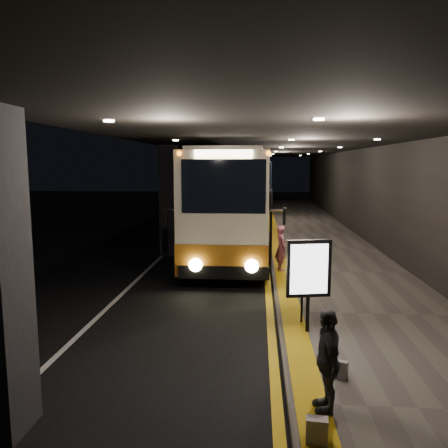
{
  "coord_description": "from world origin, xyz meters",
  "views": [
    {
      "loc": [
        2.03,
        -13.35,
        3.65
      ],
      "look_at": [
        0.91,
        0.86,
        1.7
      ],
      "focal_mm": 35.0,
      "sensor_mm": 36.0,
      "label": 1
    }
  ],
  "objects_px": {
    "coach_main": "(236,205)",
    "bag_polka": "(340,370)",
    "passenger_boarding": "(281,248)",
    "bag_plain": "(317,431)",
    "passenger_waiting_grey": "(327,360)",
    "stanchion_post": "(302,299)",
    "coach_second": "(243,191)",
    "info_sign": "(309,270)"
  },
  "relations": [
    {
      "from": "bag_polka",
      "to": "info_sign",
      "type": "bearing_deg",
      "value": 98.67
    },
    {
      "from": "bag_plain",
      "to": "stanchion_post",
      "type": "bearing_deg",
      "value": 87.08
    },
    {
      "from": "coach_main",
      "to": "coach_second",
      "type": "distance_m",
      "value": 11.02
    },
    {
      "from": "coach_main",
      "to": "passenger_waiting_grey",
      "type": "relative_size",
      "value": 8.72
    },
    {
      "from": "coach_main",
      "to": "passenger_boarding",
      "type": "relative_size",
      "value": 8.66
    },
    {
      "from": "bag_polka",
      "to": "coach_second",
      "type": "bearing_deg",
      "value": 96.05
    },
    {
      "from": "passenger_waiting_grey",
      "to": "coach_second",
      "type": "bearing_deg",
      "value": -178.66
    },
    {
      "from": "coach_second",
      "to": "bag_polka",
      "type": "height_order",
      "value": "coach_second"
    },
    {
      "from": "coach_main",
      "to": "info_sign",
      "type": "relative_size",
      "value": 6.64
    },
    {
      "from": "passenger_boarding",
      "to": "bag_polka",
      "type": "xyz_separation_m",
      "value": [
        0.6,
        -7.41,
        -0.6
      ]
    },
    {
      "from": "bag_polka",
      "to": "passenger_boarding",
      "type": "bearing_deg",
      "value": 94.6
    },
    {
      "from": "coach_second",
      "to": "stanchion_post",
      "type": "bearing_deg",
      "value": -85.63
    },
    {
      "from": "passenger_waiting_grey",
      "to": "bag_polka",
      "type": "relative_size",
      "value": 4.82
    },
    {
      "from": "coach_main",
      "to": "coach_second",
      "type": "bearing_deg",
      "value": 90.96
    },
    {
      "from": "coach_second",
      "to": "info_sign",
      "type": "height_order",
      "value": "coach_second"
    },
    {
      "from": "coach_second",
      "to": "bag_polka",
      "type": "xyz_separation_m",
      "value": [
        2.4,
        -22.63,
        -1.56
      ]
    },
    {
      "from": "info_sign",
      "to": "stanchion_post",
      "type": "height_order",
      "value": "info_sign"
    },
    {
      "from": "coach_second",
      "to": "info_sign",
      "type": "relative_size",
      "value": 6.31
    },
    {
      "from": "passenger_waiting_grey",
      "to": "bag_plain",
      "type": "xyz_separation_m",
      "value": [
        -0.23,
        -0.79,
        -0.58
      ]
    },
    {
      "from": "coach_second",
      "to": "bag_plain",
      "type": "distance_m",
      "value": 24.48
    },
    {
      "from": "stanchion_post",
      "to": "info_sign",
      "type": "bearing_deg",
      "value": -82.51
    },
    {
      "from": "passenger_waiting_grey",
      "to": "info_sign",
      "type": "bearing_deg",
      "value": 175.31
    },
    {
      "from": "coach_main",
      "to": "stanchion_post",
      "type": "relative_size",
      "value": 12.06
    },
    {
      "from": "passenger_waiting_grey",
      "to": "stanchion_post",
      "type": "relative_size",
      "value": 1.38
    },
    {
      "from": "passenger_waiting_grey",
      "to": "stanchion_post",
      "type": "xyz_separation_m",
      "value": [
        -0.01,
        3.49,
        -0.21
      ]
    },
    {
      "from": "coach_main",
      "to": "bag_polka",
      "type": "xyz_separation_m",
      "value": [
        2.33,
        -11.62,
        -1.64
      ]
    },
    {
      "from": "coach_second",
      "to": "bag_plain",
      "type": "xyz_separation_m",
      "value": [
        1.8,
        -24.36,
        -1.55
      ]
    },
    {
      "from": "coach_main",
      "to": "passenger_boarding",
      "type": "bearing_deg",
      "value": -66.93
    },
    {
      "from": "passenger_boarding",
      "to": "passenger_waiting_grey",
      "type": "height_order",
      "value": "passenger_boarding"
    },
    {
      "from": "coach_second",
      "to": "passenger_waiting_grey",
      "type": "height_order",
      "value": "coach_second"
    },
    {
      "from": "stanchion_post",
      "to": "bag_plain",
      "type": "bearing_deg",
      "value": -92.92
    },
    {
      "from": "passenger_boarding",
      "to": "bag_polka",
      "type": "distance_m",
      "value": 7.46
    },
    {
      "from": "bag_polka",
      "to": "stanchion_post",
      "type": "xyz_separation_m",
      "value": [
        -0.38,
        2.55,
        0.39
      ]
    },
    {
      "from": "passenger_boarding",
      "to": "bag_plain",
      "type": "height_order",
      "value": "passenger_boarding"
    },
    {
      "from": "passenger_waiting_grey",
      "to": "passenger_boarding",
      "type": "bearing_deg",
      "value": 178.0
    },
    {
      "from": "info_sign",
      "to": "bag_plain",
      "type": "bearing_deg",
      "value": -105.46
    },
    {
      "from": "info_sign",
      "to": "bag_polka",
      "type": "bearing_deg",
      "value": -92.38
    },
    {
      "from": "coach_second",
      "to": "info_sign",
      "type": "bearing_deg",
      "value": -85.59
    },
    {
      "from": "coach_main",
      "to": "bag_polka",
      "type": "relative_size",
      "value": 41.99
    },
    {
      "from": "coach_second",
      "to": "info_sign",
      "type": "distance_m",
      "value": 20.73
    },
    {
      "from": "passenger_boarding",
      "to": "bag_plain",
      "type": "distance_m",
      "value": 9.16
    },
    {
      "from": "bag_polka",
      "to": "bag_plain",
      "type": "xyz_separation_m",
      "value": [
        -0.6,
        -1.73,
        0.01
      ]
    }
  ]
}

